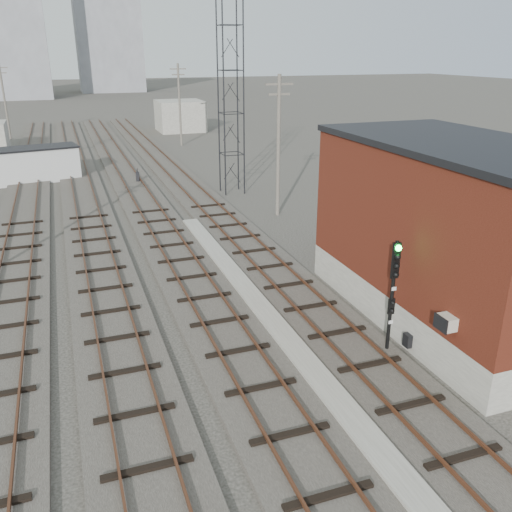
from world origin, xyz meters
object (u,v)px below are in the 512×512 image
switch_stand (138,177)px  car_red (10,164)px  signal_mast (393,289)px  site_trailer (37,164)px

switch_stand → car_red: bearing=154.6°
signal_mast → site_trailer: bearing=110.1°
site_trailer → car_red: 4.72m
car_red → switch_stand: bearing=-136.8°
switch_stand → car_red: 12.85m
site_trailer → car_red: site_trailer is taller
signal_mast → switch_stand: 30.63m
signal_mast → car_red: 40.92m
signal_mast → car_red: signal_mast is taller
switch_stand → site_trailer: (-7.76, 3.87, 0.89)m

